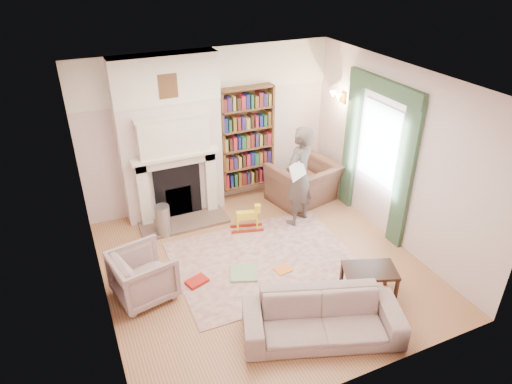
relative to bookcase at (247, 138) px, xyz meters
name	(u,v)px	position (x,y,z in m)	size (l,w,h in m)	color
floor	(263,266)	(-0.65, -2.12, -1.18)	(4.50, 4.50, 0.00)	#925D3A
ceiling	(264,82)	(-0.65, -2.12, 1.62)	(4.50, 4.50, 0.00)	white
wall_back	(210,129)	(-0.65, 0.13, 0.22)	(4.50, 4.50, 0.00)	silver
wall_front	(361,284)	(-0.65, -4.37, 0.22)	(4.50, 4.50, 0.00)	silver
wall_left	(91,220)	(-2.90, -2.12, 0.22)	(4.50, 4.50, 0.00)	silver
wall_right	(396,156)	(1.60, -2.12, 0.22)	(4.50, 4.50, 0.00)	silver
fireplace	(171,141)	(-1.40, -0.07, 0.21)	(1.70, 0.58, 2.80)	silver
bookcase	(247,138)	(0.00, 0.00, 0.00)	(1.00, 0.24, 1.85)	brown
window	(379,144)	(1.58, -1.72, 0.27)	(0.02, 0.90, 1.30)	silver
curtain_left	(404,176)	(1.55, -2.42, 0.02)	(0.07, 0.32, 2.40)	#2C452D
curtain_right	(351,143)	(1.55, -1.02, 0.02)	(0.07, 0.32, 2.40)	#2C452D
pelmet	(385,87)	(1.54, -1.72, 1.20)	(0.09, 1.70, 0.24)	#2C452D
wall_sconce	(333,99)	(1.38, -0.62, 0.72)	(0.20, 0.24, 0.24)	gold
rug	(264,260)	(-0.57, -2.01, -1.17)	(2.69, 2.07, 0.01)	beige
armchair_reading	(303,183)	(0.87, -0.62, -0.80)	(1.15, 1.00, 0.74)	#4B3128
armchair_left	(144,275)	(-2.39, -2.05, -0.82)	(0.75, 0.77, 0.70)	#B7A797
sofa	(322,318)	(-0.57, -3.66, -0.89)	(1.92, 0.75, 0.56)	#B6A896
man_reading	(299,177)	(0.42, -1.22, -0.30)	(0.64, 0.42, 1.75)	#4E443E
newspaper	(298,170)	(0.27, -1.42, -0.07)	(0.38, 0.02, 0.26)	silver
coffee_table	(368,282)	(0.39, -3.29, -0.95)	(0.70, 0.45, 0.45)	black
paraffin_heater	(163,221)	(-1.79, -0.70, -0.90)	(0.24, 0.24, 0.55)	#94979B
rocking_horse	(247,218)	(-0.49, -1.12, -0.94)	(0.54, 0.22, 0.48)	yellow
board_game	(244,273)	(-0.99, -2.19, -1.15)	(0.39, 0.39, 0.03)	#DFE852
game_box_lid	(197,281)	(-1.68, -2.10, -1.14)	(0.30, 0.20, 0.05)	#A41912
comic_annuals	(289,279)	(-0.45, -2.58, -1.16)	(0.33, 0.69, 0.02)	red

